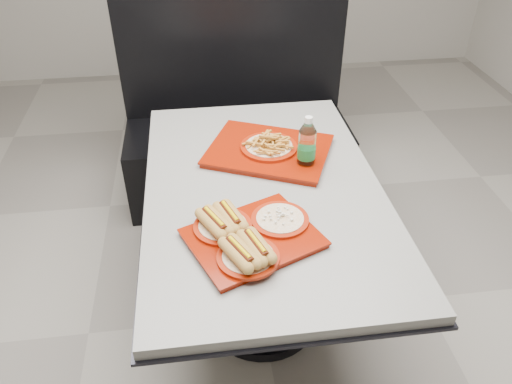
{
  "coord_description": "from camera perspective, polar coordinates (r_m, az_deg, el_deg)",
  "views": [
    {
      "loc": [
        -0.24,
        -1.55,
        1.86
      ],
      "look_at": [
        -0.05,
        -0.14,
        0.83
      ],
      "focal_mm": 35.0,
      "sensor_mm": 36.0,
      "label": 1
    }
  ],
  "objects": [
    {
      "name": "ground",
      "position": [
        2.43,
        0.7,
        -13.89
      ],
      "size": [
        6.0,
        6.0,
        0.0
      ],
      "primitive_type": "plane",
      "color": "gray",
      "rests_on": "ground"
    },
    {
      "name": "diner_table",
      "position": [
        2.02,
        0.81,
        -3.14
      ],
      "size": [
        0.92,
        1.42,
        0.75
      ],
      "color": "black",
      "rests_on": "ground"
    },
    {
      "name": "booth_bench",
      "position": [
        3.02,
        -2.22,
        7.22
      ],
      "size": [
        1.3,
        0.57,
        1.35
      ],
      "color": "black",
      "rests_on": "ground"
    },
    {
      "name": "tray_far",
      "position": [
        2.1,
        1.48,
        5.04
      ],
      "size": [
        0.6,
        0.55,
        0.1
      ],
      "rotation": [
        0.0,
        0.0,
        -0.42
      ],
      "color": "maroon",
      "rests_on": "diner_table"
    },
    {
      "name": "water_bottle",
      "position": [
        1.98,
        5.83,
        5.15
      ],
      "size": [
        0.07,
        0.07,
        0.23
      ],
      "rotation": [
        0.0,
        0.0,
        -0.23
      ],
      "color": "silver",
      "rests_on": "diner_table"
    },
    {
      "name": "tray_near",
      "position": [
        1.64,
        -0.92,
        -4.92
      ],
      "size": [
        0.5,
        0.45,
        0.09
      ],
      "rotation": [
        0.0,
        0.0,
        0.4
      ],
      "color": "maroon",
      "rests_on": "diner_table"
    }
  ]
}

